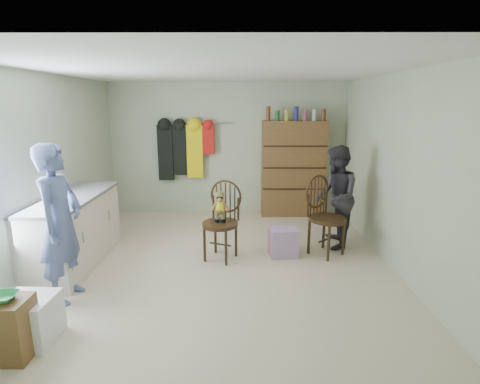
{
  "coord_description": "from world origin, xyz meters",
  "views": [
    {
      "loc": [
        0.28,
        -4.7,
        2.13
      ],
      "look_at": [
        0.25,
        0.2,
        0.95
      ],
      "focal_mm": 28.0,
      "sensor_mm": 36.0,
      "label": 1
    }
  ],
  "objects_px": {
    "counter": "(75,230)",
    "chair_far": "(324,213)",
    "chair_front": "(222,215)",
    "dresser": "(293,168)"
  },
  "relations": [
    {
      "from": "counter",
      "to": "chair_far",
      "type": "bearing_deg",
      "value": 6.41
    },
    {
      "from": "chair_front",
      "to": "chair_far",
      "type": "bearing_deg",
      "value": 29.16
    },
    {
      "from": "counter",
      "to": "chair_far",
      "type": "distance_m",
      "value": 3.41
    },
    {
      "from": "counter",
      "to": "dresser",
      "type": "bearing_deg",
      "value": 35.69
    },
    {
      "from": "counter",
      "to": "dresser",
      "type": "distance_m",
      "value": 3.96
    },
    {
      "from": "counter",
      "to": "chair_far",
      "type": "relative_size",
      "value": 1.64
    },
    {
      "from": "chair_front",
      "to": "chair_far",
      "type": "xyz_separation_m",
      "value": [
        1.44,
        0.17,
        -0.02
      ]
    },
    {
      "from": "counter",
      "to": "chair_front",
      "type": "height_order",
      "value": "chair_front"
    },
    {
      "from": "counter",
      "to": "chair_front",
      "type": "distance_m",
      "value": 1.97
    },
    {
      "from": "chair_far",
      "to": "dresser",
      "type": "xyz_separation_m",
      "value": [
        -0.19,
        1.92,
        0.3
      ]
    }
  ]
}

